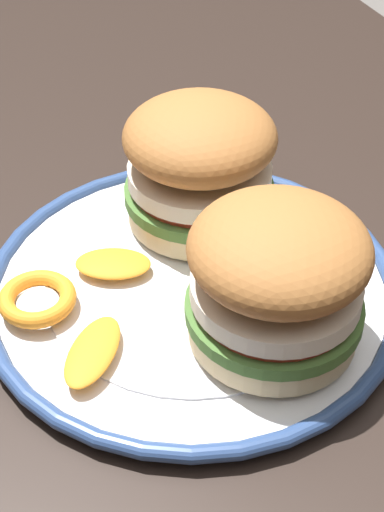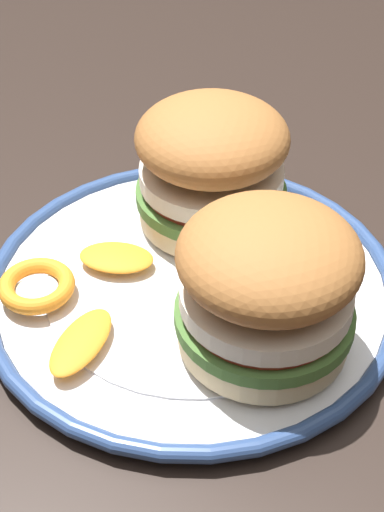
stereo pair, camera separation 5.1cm
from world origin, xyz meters
name	(u,v)px [view 2 (the right image)]	position (x,y,z in m)	size (l,w,h in m)	color
dining_table	(164,357)	(0.00, 0.00, 0.66)	(1.28, 0.85, 0.78)	black
dinner_plate	(192,287)	(-0.04, -0.01, 0.78)	(0.31, 0.31, 0.02)	white
sandwich_half_left	(212,164)	(0.02, -0.05, 0.84)	(0.12, 0.12, 0.10)	beige
sandwich_half_right	(267,284)	(-0.11, -0.04, 0.84)	(0.13, 0.13, 0.10)	beige
orange_peel_curled	(37,286)	(-0.03, 0.10, 0.80)	(0.06, 0.06, 0.01)	orange
orange_peel_strip_long	(81,342)	(-0.09, 0.08, 0.80)	(0.07, 0.06, 0.01)	orange
orange_peel_strip_short	(116,258)	(-0.01, 0.04, 0.80)	(0.06, 0.07, 0.01)	orange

